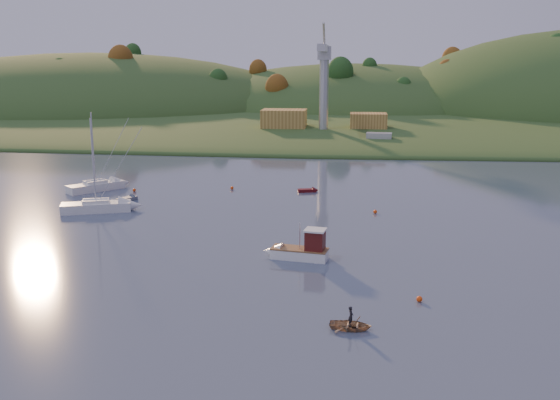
# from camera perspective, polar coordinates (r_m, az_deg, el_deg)

# --- Properties ---
(ground) EXTENTS (500.00, 500.00, 0.00)m
(ground) POSITION_cam_1_polar(r_m,az_deg,el_deg) (39.23, -6.94, -17.10)
(ground) COLOR #344055
(ground) RESTS_ON ground
(far_shore) EXTENTS (620.00, 220.00, 1.50)m
(far_shore) POSITION_cam_1_polar(r_m,az_deg,el_deg) (263.90, 4.55, 8.47)
(far_shore) COLOR #2C4E1F
(far_shore) RESTS_ON ground
(shore_slope) EXTENTS (640.00, 150.00, 7.00)m
(shore_slope) POSITION_cam_1_polar(r_m,az_deg,el_deg) (199.18, 3.94, 7.10)
(shore_slope) COLOR #2C4E1F
(shore_slope) RESTS_ON ground
(hill_left) EXTENTS (170.00, 140.00, 44.00)m
(hill_left) POSITION_cam_1_polar(r_m,az_deg,el_deg) (253.65, -16.66, 7.81)
(hill_left) COLOR #2C4E1F
(hill_left) RESTS_ON ground
(hill_center) EXTENTS (140.00, 120.00, 36.00)m
(hill_center) POSITION_cam_1_polar(r_m,az_deg,el_deg) (243.84, 6.77, 8.08)
(hill_center) COLOR #2C4E1F
(hill_center) RESTS_ON ground
(hillside_trees) EXTENTS (280.00, 50.00, 32.00)m
(hillside_trees) POSITION_cam_1_polar(r_m,az_deg,el_deg) (219.08, 4.17, 7.61)
(hillside_trees) COLOR #214B1A
(hillside_trees) RESTS_ON ground
(wharf) EXTENTS (42.00, 16.00, 2.40)m
(wharf) POSITION_cam_1_polar(r_m,az_deg,el_deg) (156.16, 5.11, 5.98)
(wharf) COLOR slate
(wharf) RESTS_ON ground
(shed_west) EXTENTS (11.00, 8.00, 4.80)m
(shed_west) POSITION_cam_1_polar(r_m,az_deg,el_deg) (157.58, 0.37, 7.40)
(shed_west) COLOR olive
(shed_west) RESTS_ON wharf
(shed_east) EXTENTS (9.00, 7.00, 4.00)m
(shed_east) POSITION_cam_1_polar(r_m,az_deg,el_deg) (157.85, 8.08, 7.14)
(shed_east) COLOR olive
(shed_east) RESTS_ON wharf
(dock_crane) EXTENTS (3.20, 28.00, 20.30)m
(dock_crane) POSITION_cam_1_polar(r_m,az_deg,el_deg) (151.59, 4.04, 11.85)
(dock_crane) COLOR #B7B7BC
(dock_crane) RESTS_ON wharf
(fishing_boat) EXTENTS (6.86, 3.13, 4.22)m
(fishing_boat) POSITION_cam_1_polar(r_m,az_deg,el_deg) (62.38, 1.42, -4.54)
(fishing_boat) COLOR white
(fishing_boat) RESTS_ON ground
(sailboat_near) EXTENTS (7.54, 8.13, 11.86)m
(sailboat_near) POSITION_cam_1_polar(r_m,az_deg,el_deg) (98.38, -16.50, 1.25)
(sailboat_near) COLOR white
(sailboat_near) RESTS_ON ground
(sailboat_far) EXTENTS (9.18, 5.35, 12.20)m
(sailboat_far) POSITION_cam_1_polar(r_m,az_deg,el_deg) (84.75, -16.47, -0.52)
(sailboat_far) COLOR white
(sailboat_far) RESTS_ON ground
(canoe) EXTENTS (3.27, 2.47, 0.64)m
(canoe) POSITION_cam_1_polar(r_m,az_deg,el_deg) (47.12, 6.47, -11.31)
(canoe) COLOR #A47F5A
(canoe) RESTS_ON ground
(paddler) EXTENTS (0.42, 0.59, 1.54)m
(paddler) POSITION_cam_1_polar(r_m,az_deg,el_deg) (46.94, 6.48, -10.81)
(paddler) COLOR black
(paddler) RESTS_ON ground
(red_tender) EXTENTS (3.33, 1.85, 1.08)m
(red_tender) POSITION_cam_1_polar(r_m,az_deg,el_deg) (93.79, 2.84, 0.89)
(red_tender) COLOR #500B0F
(red_tender) RESTS_ON ground
(grey_dinghy) EXTENTS (2.74, 3.55, 1.26)m
(grey_dinghy) POSITION_cam_1_polar(r_m,az_deg,el_deg) (90.65, -13.50, 0.15)
(grey_dinghy) COLOR slate
(grey_dinghy) RESTS_ON ground
(work_vessel) EXTENTS (13.53, 6.01, 3.37)m
(work_vessel) POSITION_cam_1_polar(r_m,az_deg,el_deg) (142.39, 9.02, 5.22)
(work_vessel) COLOR #515D6B
(work_vessel) RESTS_ON ground
(buoy_0) EXTENTS (0.50, 0.50, 0.50)m
(buoy_0) POSITION_cam_1_polar(r_m,az_deg,el_deg) (53.01, 12.62, -8.83)
(buoy_0) COLOR #F2460C
(buoy_0) RESTS_ON ground
(buoy_1) EXTENTS (0.50, 0.50, 0.50)m
(buoy_1) POSITION_cam_1_polar(r_m,az_deg,el_deg) (81.38, 8.69, -1.06)
(buoy_1) COLOR #F2460C
(buoy_1) RESTS_ON ground
(buoy_2) EXTENTS (0.50, 0.50, 0.50)m
(buoy_2) POSITION_cam_1_polar(r_m,az_deg,el_deg) (96.27, -13.18, 0.89)
(buoy_2) COLOR #F2460C
(buoy_2) RESTS_ON ground
(buoy_3) EXTENTS (0.50, 0.50, 0.50)m
(buoy_3) POSITION_cam_1_polar(r_m,az_deg,el_deg) (95.58, -4.41, 1.11)
(buoy_3) COLOR #F2460C
(buoy_3) RESTS_ON ground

